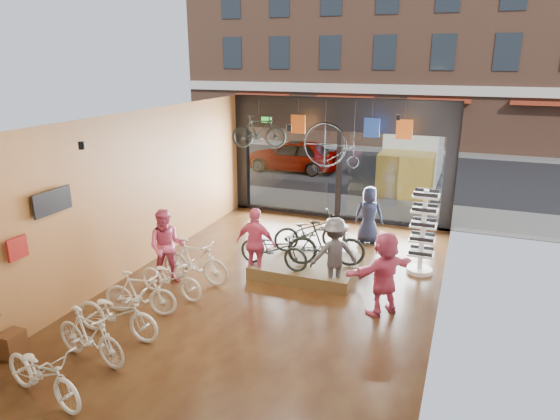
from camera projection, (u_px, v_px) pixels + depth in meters
The scene contains 35 objects.
ground_plane at pixel (266, 298), 10.80m from camera, with size 7.00×12.00×0.04m, color black.
ceiling at pixel (265, 119), 9.67m from camera, with size 7.00×12.00×0.04m, color black.
wall_left at pixel (124, 197), 11.44m from camera, with size 0.04×12.00×3.80m, color #AF6C3D.
wall_right at pixel (445, 235), 9.03m from camera, with size 0.04×12.00×3.80m, color beige.
wall_back at pixel (29, 387), 4.86m from camera, with size 7.00×0.04×3.80m, color beige.
storefront at pixel (339, 160), 15.59m from camera, with size 7.00×0.26×3.80m, color black, non-canonical shape.
exit_sign at pixel (267, 120), 15.96m from camera, with size 0.35×0.06×0.18m, color #198C26.
street_road at pixel (385, 164), 24.18m from camera, with size 30.00×18.00×0.02m, color black.
sidewalk_near at pixel (346, 206), 17.20m from camera, with size 30.00×2.40×0.12m, color slate.
sidewalk_far at pixel (397, 149), 27.73m from camera, with size 30.00×2.00×0.12m, color slate.
opposite_building at pixel (412, 19), 27.91m from camera, with size 26.00×5.00×14.00m, color brown.
street_car at pixel (293, 155), 22.54m from camera, with size 1.70×4.23×1.44m, color gray.
box_truck at pixel (412, 157), 19.68m from camera, with size 2.02×6.07×2.39m, color silver, non-canonical shape.
floor_bike_0 at pixel (43, 373), 7.45m from camera, with size 0.61×1.75×0.92m, color beige.
floor_bike_1 at pixel (90, 336), 8.41m from camera, with size 0.45×1.58×0.95m, color beige.
floor_bike_2 at pixel (117, 313), 9.17m from camera, with size 0.62×1.79×0.94m, color beige.
floor_bike_3 at pixel (140, 293), 9.97m from camera, with size 0.43×1.52×0.91m, color beige.
floor_bike_4 at pixel (171, 278), 10.73m from camera, with size 0.57×1.64×0.86m, color beige.
floor_bike_5 at pixel (195, 261), 11.36m from camera, with size 0.49×1.73×1.04m, color beige.
display_platform at pixel (307, 267), 11.99m from camera, with size 2.40×1.80×0.30m, color #4C3B20.
display_bike_left at pixel (274, 249), 11.48m from camera, with size 0.60×1.72×0.91m, color black.
display_bike_mid at pixel (326, 244), 11.53m from camera, with size 0.51×1.81×1.09m, color black.
display_bike_right at pixel (310, 231), 12.51m from camera, with size 0.65×1.87×0.98m, color black.
customer_1 at pixel (167, 247), 11.29m from camera, with size 0.84×0.66×1.74m, color #CC4C72.
customer_2 at pixel (256, 243), 11.53m from camera, with size 1.00×0.41×1.70m, color #CC4C72.
customer_3 at pixel (334, 254), 10.97m from camera, with size 1.07×0.62×1.66m, color #3F3F44.
customer_4 at pixel (369, 215), 13.75m from camera, with size 0.79×0.51×1.61m, color #161C33.
customer_5 at pixel (384, 273), 9.90m from camera, with size 1.62×0.52×1.74m, color #CC4C72.
sunglasses_rack at pixel (423, 232), 11.73m from camera, with size 0.61×0.50×2.06m, color white, non-canonical shape.
wall_merch at pixel (3, 284), 8.44m from camera, with size 0.40×2.40×2.60m, color navy, non-canonical shape.
penny_farthing at pixel (334, 147), 14.32m from camera, with size 1.61×0.06×1.28m, color black, non-canonical shape.
hung_bike at pixel (259, 131), 14.35m from camera, with size 0.45×1.58×0.95m, color black.
jersey_left at pixel (298, 124), 14.91m from camera, with size 0.45×0.03×0.55m, color #CC5919.
jersey_mid at pixel (372, 128), 14.15m from camera, with size 0.45×0.03×0.55m, color #1E3F99.
jersey_right at pixel (404, 129), 13.84m from camera, with size 0.45×0.03×0.55m, color #CC5919.
Camera 1 is at (3.77, -9.01, 4.98)m, focal length 32.00 mm.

